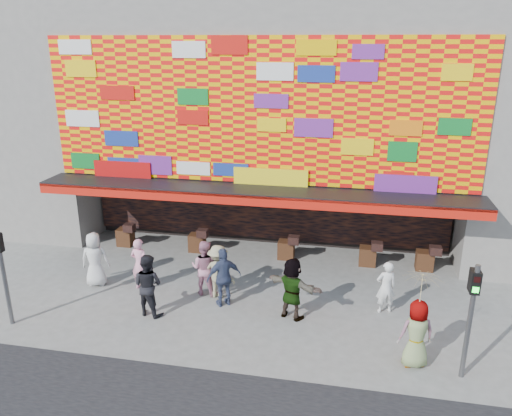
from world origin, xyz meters
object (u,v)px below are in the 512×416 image
object	(u,v)px
ped_f	(292,289)
ped_i	(204,268)
ped_b	(140,264)
ped_h	(386,287)
ped_a	(95,259)
ped_e	(224,277)
ped_c	(148,285)
parasol	(422,289)
ped_g	(416,334)
signal_right	(471,309)
signal_left	(2,265)
ped_d	(218,272)

from	to	relation	value
ped_f	ped_i	bearing A→B (deg)	5.20
ped_b	ped_i	world-z (taller)	ped_i
ped_h	ped_i	distance (m)	5.67
ped_a	ped_e	size ratio (longest dim) A/B	0.98
ped_c	parasol	bearing A→B (deg)	-173.36
ped_c	ped_h	size ratio (longest dim) A/B	1.17
parasol	ped_f	bearing A→B (deg)	153.15
ped_a	ped_g	size ratio (longest dim) A/B	1.03
parasol	ped_i	bearing A→B (deg)	157.46
ped_h	ped_c	bearing A→B (deg)	-5.21
ped_h	ped_a	bearing A→B (deg)	-16.94
ped_c	parasol	world-z (taller)	parasol
signal_right	ped_i	distance (m)	7.99
signal_left	ped_e	size ratio (longest dim) A/B	1.59
signal_left	ped_d	distance (m)	6.20
ped_e	ped_i	bearing A→B (deg)	-71.02
ped_c	ped_g	xyz separation A→B (m)	(7.56, -1.06, -0.06)
ped_a	ped_e	distance (m)	4.58
signal_left	ped_e	distance (m)	6.29
ped_b	ped_f	distance (m)	5.19
ped_c	ped_d	distance (m)	2.26
signal_left	ped_g	bearing A→B (deg)	1.26
ped_b	ped_g	world-z (taller)	ped_g
signal_left	ped_f	distance (m)	8.23
ped_c	ped_h	xyz separation A→B (m)	(6.94, 1.48, -0.14)
ped_b	parasol	bearing A→B (deg)	172.52
ped_c	ped_i	size ratio (longest dim) A/B	1.05
ped_b	ped_g	xyz separation A→B (m)	(8.45, -2.50, 0.01)
ped_b	ped_a	bearing A→B (deg)	9.45
ped_b	ped_f	xyz separation A→B (m)	(5.12, -0.82, 0.06)
ped_b	ped_c	distance (m)	1.70
ped_d	ped_f	distance (m)	2.58
signal_left	ped_f	world-z (taller)	signal_left
signal_right	ped_c	world-z (taller)	signal_right
signal_left	signal_right	size ratio (longest dim) A/B	1.00
ped_b	ped_e	bearing A→B (deg)	179.63
ped_g	parasol	size ratio (longest dim) A/B	0.99
ped_a	parasol	xyz separation A→B (m)	(10.04, -2.49, 1.21)
signal_left	ped_a	bearing A→B (deg)	65.60
ped_c	ped_h	world-z (taller)	ped_c
ped_b	ped_g	bearing A→B (deg)	172.52
ped_b	ped_c	xyz separation A→B (m)	(0.89, -1.44, 0.07)
ped_c	ped_e	world-z (taller)	ped_c
ped_c	ped_d	xyz separation A→B (m)	(1.77, 1.40, -0.08)
ped_c	signal_left	bearing A→B (deg)	34.06
ped_a	ped_i	distance (m)	3.75
signal_left	ped_b	xyz separation A→B (m)	(2.83, 2.75, -0.97)
ped_e	ped_g	xyz separation A→B (m)	(5.48, -2.01, -0.04)
ped_a	ped_f	size ratio (longest dim) A/B	0.98
ped_i	ped_f	bearing A→B (deg)	168.46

